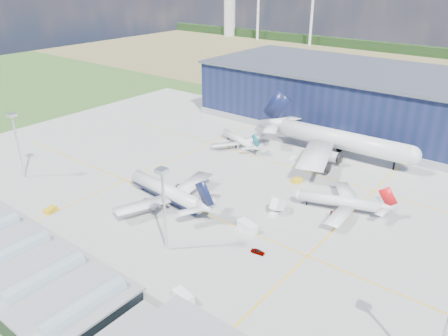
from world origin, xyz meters
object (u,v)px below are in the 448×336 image
hangar (347,99)px  light_mast_west (16,135)px  airliner_widebody (342,131)px  gse_tug_c (297,181)px  airliner_red (340,196)px  gse_cart_a (293,158)px  airstair (278,208)px  gse_cart_b (320,143)px  airliner_regional (239,136)px  gse_tug_a (50,210)px  light_mast_center (163,197)px  gse_van_a (247,226)px  car_a (258,252)px  car_b (178,327)px  gse_van_c (183,298)px  airliner_navy (166,184)px

hangar → light_mast_west: size_ratio=6.30×
airliner_widebody → gse_tug_c: size_ratio=18.71×
light_mast_west → airliner_red: (96.18, 46.17, -10.51)m
gse_cart_a → gse_tug_c: gse_tug_c is taller
airliner_widebody → airstair: size_ratio=12.05×
airliner_widebody → gse_cart_b: 17.11m
airliner_widebody → gse_tug_c: airliner_widebody is taller
hangar → airliner_regional: bearing=-111.4°
gse_tug_a → light_mast_center: bearing=-4.2°
gse_van_a → car_a: size_ratio=1.66×
gse_tug_a → car_b: size_ratio=1.09×
airliner_red → airstair: bearing=23.4°
airstair → gse_van_c: bearing=-84.5°
hangar → gse_tug_c: 72.06m
gse_cart_a → gse_van_a: bearing=-68.7°
light_mast_center → airliner_navy: (-17.98, 18.00, -9.14)m
gse_cart_a → hangar: bearing=98.6°
light_mast_west → car_a: (89.56, 13.07, -14.82)m
hangar → gse_tug_a: 137.39m
airliner_navy → airliner_regional: (-10.69, 51.98, -1.99)m
gse_van_a → gse_tug_c: (-4.13, 34.81, -0.53)m
light_mast_west → gse_tug_c: 95.71m
gse_cart_b → gse_tug_a: bearing=-173.7°
gse_tug_c → airliner_regional: bearing=178.7°
gse_cart_b → light_mast_center: bearing=-151.2°
airliner_regional → gse_tug_c: (35.62, -15.00, -3.53)m
gse_van_a → gse_cart_b: bearing=26.0°
light_mast_center → gse_van_c: (16.80, -11.77, -14.19)m
gse_van_c → gse_tug_a: bearing=97.0°
gse_cart_a → car_b: gse_cart_a is taller
airliner_navy → gse_van_c: 46.06m
hangar → gse_van_a: (18.29, -104.63, -10.32)m
airliner_regional → car_b: 101.28m
hangar → car_a: bearing=-76.5°
airliner_red → gse_cart_a: 39.63m
gse_tug_c → gse_van_c: gse_van_c is taller
airstair → car_a: airstair is taller
gse_van_a → gse_cart_a: bearing=31.0°
gse_tug_c → gse_van_c: (9.84, -66.75, 0.47)m
gse_cart_a → car_a: (23.47, -58.51, 0.04)m
airliner_regional → gse_cart_a: bearing=-156.1°
airliner_navy → car_b: (39.34, -36.00, -5.75)m
car_a → hangar: bearing=4.1°
car_a → gse_tug_c: bearing=7.4°
airliner_navy → gse_van_a: 29.58m
airliner_navy → airliner_widebody: size_ratio=0.59×
light_mast_west → gse_van_a: 84.76m
gse_van_a → gse_tug_c: gse_van_a is taller
gse_cart_a → gse_van_c: 85.89m
light_mast_west → gse_cart_a: light_mast_west is taller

